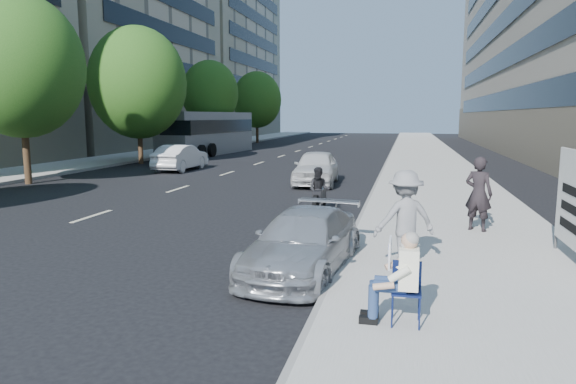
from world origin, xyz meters
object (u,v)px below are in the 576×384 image
(motorcycle, at_px, (319,192))
(bus, at_px, (209,133))
(jogger, at_px, (405,219))
(white_sedan_near, at_px, (316,167))
(pedestrian_woman, at_px, (479,194))
(seated_protester, at_px, (399,272))
(parked_sedan, at_px, (303,242))
(white_sedan_mid, at_px, (181,157))

(motorcycle, bearing_deg, bus, 119.14)
(jogger, bearing_deg, motorcycle, -88.97)
(white_sedan_near, bearing_deg, bus, 121.93)
(jogger, distance_m, pedestrian_woman, 4.01)
(motorcycle, distance_m, bus, 25.98)
(seated_protester, relative_size, bus, 0.11)
(seated_protester, distance_m, pedestrian_woman, 6.65)
(seated_protester, height_order, jogger, jogger)
(pedestrian_woman, distance_m, bus, 30.28)
(parked_sedan, bearing_deg, jogger, 15.07)
(pedestrian_woman, distance_m, parked_sedan, 5.36)
(pedestrian_woman, relative_size, bus, 0.15)
(parked_sedan, relative_size, white_sedan_near, 0.92)
(jogger, distance_m, motorcycle, 6.51)
(seated_protester, xyz_separation_m, jogger, (0.06, 2.79, 0.20))
(bus, bearing_deg, parked_sedan, -60.04)
(white_sedan_mid, distance_m, motorcycle, 14.37)
(jogger, xyz_separation_m, bus, (-15.34, 28.57, 0.56))
(pedestrian_woman, height_order, white_sedan_mid, pedestrian_woman)
(bus, bearing_deg, motorcycle, -55.72)
(white_sedan_near, distance_m, motorcycle, 6.70)
(jogger, height_order, white_sedan_near, jogger)
(jogger, bearing_deg, pedestrian_woman, -139.12)
(jogger, height_order, pedestrian_woman, pedestrian_woman)
(parked_sedan, bearing_deg, bus, 121.33)
(white_sedan_mid, height_order, motorcycle, white_sedan_mid)
(pedestrian_woman, distance_m, motorcycle, 5.01)
(seated_protester, height_order, white_sedan_mid, seated_protester)
(seated_protester, distance_m, white_sedan_near, 15.77)
(parked_sedan, distance_m, motorcycle, 6.27)
(pedestrian_woman, relative_size, white_sedan_near, 0.42)
(seated_protester, distance_m, jogger, 2.80)
(seated_protester, bearing_deg, pedestrian_woman, 74.01)
(jogger, relative_size, motorcycle, 0.91)
(bus, bearing_deg, pedestrian_woman, -50.61)
(bus, bearing_deg, white_sedan_near, -49.54)
(pedestrian_woman, bearing_deg, motorcycle, -0.06)
(jogger, bearing_deg, bus, -84.71)
(pedestrian_woman, distance_m, white_sedan_mid, 19.13)
(pedestrian_woman, bearing_deg, bus, -27.72)
(pedestrian_woman, bearing_deg, jogger, 91.70)
(white_sedan_near, relative_size, motorcycle, 2.16)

